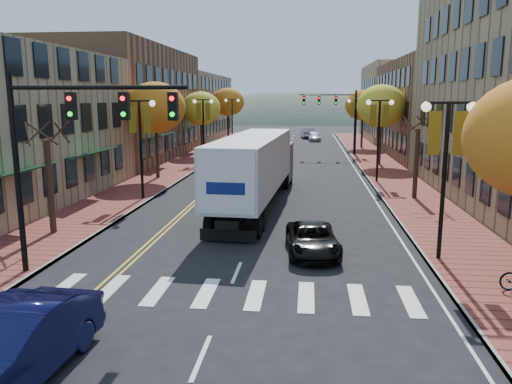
# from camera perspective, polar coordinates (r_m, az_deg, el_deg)

# --- Properties ---
(ground) EXTENTS (200.00, 200.00, 0.00)m
(ground) POSITION_cam_1_polar(r_m,az_deg,el_deg) (14.49, -4.56, -14.51)
(ground) COLOR black
(ground) RESTS_ON ground
(sidewalk_left) EXTENTS (4.00, 85.00, 0.15)m
(sidewalk_left) POSITION_cam_1_polar(r_m,az_deg,el_deg) (47.20, -8.11, 3.19)
(sidewalk_left) COLOR brown
(sidewalk_left) RESTS_ON ground
(sidewalk_right) EXTENTS (4.00, 85.00, 0.15)m
(sidewalk_right) POSITION_cam_1_polar(r_m,az_deg,el_deg) (46.25, 14.10, 2.82)
(sidewalk_right) COLOR brown
(sidewalk_right) RESTS_ON ground
(building_left_mid) EXTENTS (12.00, 24.00, 11.00)m
(building_left_mid) POSITION_cam_1_polar(r_m,az_deg,el_deg) (52.62, -15.92, 9.58)
(building_left_mid) COLOR brown
(building_left_mid) RESTS_ON ground
(building_left_far) EXTENTS (12.00, 26.00, 9.50)m
(building_left_far) POSITION_cam_1_polar(r_m,az_deg,el_deg) (76.42, -8.86, 9.52)
(building_left_far) COLOR #9E8966
(building_left_far) RESTS_ON ground
(building_right_mid) EXTENTS (15.00, 24.00, 10.00)m
(building_right_mid) POSITION_cam_1_polar(r_m,az_deg,el_deg) (57.18, 22.58, 8.73)
(building_right_mid) COLOR brown
(building_right_mid) RESTS_ON ground
(building_right_far) EXTENTS (15.00, 20.00, 11.00)m
(building_right_far) POSITION_cam_1_polar(r_m,az_deg,el_deg) (78.53, 18.07, 9.70)
(building_right_far) COLOR #9E8966
(building_right_far) RESTS_ON ground
(tree_left_a) EXTENTS (0.28, 0.28, 4.20)m
(tree_left_a) POSITION_cam_1_polar(r_m,az_deg,el_deg) (24.15, -22.46, 0.55)
(tree_left_a) COLOR #382619
(tree_left_a) RESTS_ON sidewalk_left
(tree_left_b) EXTENTS (4.48, 4.48, 7.21)m
(tree_left_b) POSITION_cam_1_polar(r_m,az_deg,el_deg) (38.63, -11.41, 9.43)
(tree_left_b) COLOR #382619
(tree_left_b) RESTS_ON sidewalk_left
(tree_left_c) EXTENTS (4.16, 4.16, 6.69)m
(tree_left_c) POSITION_cam_1_polar(r_m,az_deg,el_deg) (54.12, -6.30, 9.47)
(tree_left_c) COLOR #382619
(tree_left_c) RESTS_ON sidewalk_left
(tree_left_d) EXTENTS (4.61, 4.61, 7.42)m
(tree_left_d) POSITION_cam_1_polar(r_m,az_deg,el_deg) (71.81, -3.22, 10.24)
(tree_left_d) COLOR #382619
(tree_left_d) RESTS_ON sidewalk_left
(tree_right_b) EXTENTS (0.28, 0.28, 4.20)m
(tree_right_b) POSITION_cam_1_polar(r_m,az_deg,el_deg) (31.80, 17.84, 3.12)
(tree_right_b) COLOR #382619
(tree_right_b) RESTS_ON sidewalk_right
(tree_right_c) EXTENTS (4.48, 4.48, 7.21)m
(tree_right_c) POSITION_cam_1_polar(r_m,az_deg,el_deg) (47.34, 14.15, 9.52)
(tree_right_c) COLOR #382619
(tree_right_c) RESTS_ON sidewalk_right
(tree_right_d) EXTENTS (4.35, 4.35, 7.00)m
(tree_right_d) POSITION_cam_1_polar(r_m,az_deg,el_deg) (63.22, 12.13, 9.68)
(tree_right_d) COLOR #382619
(tree_right_d) RESTS_ON sidewalk_right
(lamp_left_b) EXTENTS (1.96, 0.36, 6.05)m
(lamp_left_b) POSITION_cam_1_polar(r_m,az_deg,el_deg) (30.61, -13.11, 6.92)
(lamp_left_b) COLOR black
(lamp_left_b) RESTS_ON ground
(lamp_left_c) EXTENTS (1.96, 0.36, 6.05)m
(lamp_left_c) POSITION_cam_1_polar(r_m,az_deg,el_deg) (47.97, -6.05, 8.41)
(lamp_left_c) COLOR black
(lamp_left_c) RESTS_ON ground
(lamp_left_d) EXTENTS (1.96, 0.36, 6.05)m
(lamp_left_d) POSITION_cam_1_polar(r_m,az_deg,el_deg) (65.67, -2.74, 9.06)
(lamp_left_d) COLOR black
(lamp_left_d) RESTS_ON ground
(lamp_right_a) EXTENTS (1.96, 0.36, 6.05)m
(lamp_right_a) POSITION_cam_1_polar(r_m,az_deg,el_deg) (19.62, 20.89, 4.53)
(lamp_right_a) COLOR black
(lamp_right_a) RESTS_ON ground
(lamp_right_b) EXTENTS (1.96, 0.36, 6.05)m
(lamp_right_b) POSITION_cam_1_polar(r_m,az_deg,el_deg) (37.27, 13.89, 7.52)
(lamp_right_b) COLOR black
(lamp_right_b) RESTS_ON ground
(lamp_right_c) EXTENTS (1.96, 0.36, 6.05)m
(lamp_right_c) POSITION_cam_1_polar(r_m,az_deg,el_deg) (55.14, 11.38, 8.55)
(lamp_right_c) COLOR black
(lamp_right_c) RESTS_ON ground
(traffic_mast_near) EXTENTS (6.10, 0.35, 7.00)m
(traffic_mast_near) POSITION_cam_1_polar(r_m,az_deg,el_deg) (17.80, -20.66, 6.02)
(traffic_mast_near) COLOR black
(traffic_mast_near) RESTS_ON ground
(traffic_mast_far) EXTENTS (6.10, 0.34, 7.00)m
(traffic_mast_far) POSITION_cam_1_polar(r_m,az_deg,el_deg) (54.97, 9.28, 9.27)
(traffic_mast_far) COLOR black
(traffic_mast_far) RESTS_ON ground
(semi_truck) EXTENTS (3.61, 16.64, 4.13)m
(semi_truck) POSITION_cam_1_polar(r_m,az_deg,el_deg) (28.52, 0.14, 3.14)
(semi_truck) COLOR black
(semi_truck) RESTS_ON ground
(navy_sedan) EXTENTS (2.14, 5.28, 1.70)m
(navy_sedan) POSITION_cam_1_polar(r_m,az_deg,el_deg) (12.50, -26.18, -15.63)
(navy_sedan) COLOR #0E0F38
(navy_sedan) RESTS_ON ground
(black_suv) EXTENTS (2.37, 4.45, 1.19)m
(black_suv) POSITION_cam_1_polar(r_m,az_deg,el_deg) (20.18, 6.46, -5.39)
(black_suv) COLOR black
(black_suv) RESTS_ON ground
(car_far_white) EXTENTS (1.84, 3.95, 1.31)m
(car_far_white) POSITION_cam_1_polar(r_m,az_deg,el_deg) (68.61, 3.32, 6.08)
(car_far_white) COLOR silver
(car_far_white) RESTS_ON ground
(car_far_silver) EXTENTS (1.91, 4.24, 1.20)m
(car_far_silver) POSITION_cam_1_polar(r_m,az_deg,el_deg) (73.12, 6.71, 6.27)
(car_far_silver) COLOR #B7B7BF
(car_far_silver) RESTS_ON ground
(car_far_oncoming) EXTENTS (2.26, 4.95, 1.57)m
(car_far_oncoming) POSITION_cam_1_polar(r_m,az_deg,el_deg) (78.60, 5.89, 6.73)
(car_far_oncoming) COLOR #929298
(car_far_oncoming) RESTS_ON ground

